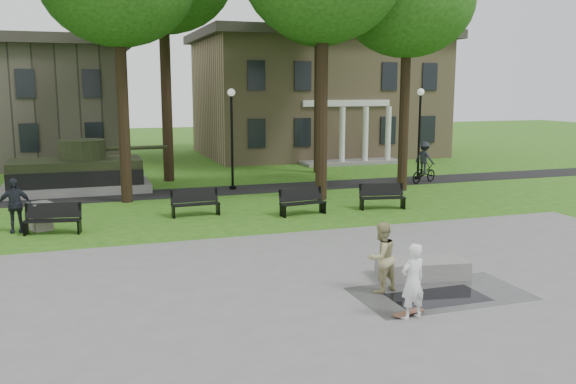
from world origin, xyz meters
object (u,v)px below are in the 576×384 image
(friend_watching, at_px, (381,257))
(park_bench_0, at_px, (52,218))
(cyclist, at_px, (424,166))
(trash_bin, at_px, (41,216))
(concrete_block, at_px, (422,268))
(skateboarder, at_px, (413,281))

(friend_watching, height_order, park_bench_0, friend_watching)
(cyclist, distance_m, trash_bin, 18.49)
(friend_watching, xyz_separation_m, cyclist, (9.84, 14.44, 0.00))
(concrete_block, bearing_deg, trash_bin, 137.29)
(skateboarder, xyz_separation_m, trash_bin, (-7.77, 11.16, -0.34))
(skateboarder, relative_size, friend_watching, 0.97)
(cyclist, distance_m, park_bench_0, 18.30)
(concrete_block, relative_size, friend_watching, 1.32)
(skateboarder, xyz_separation_m, cyclist, (10.02, 16.19, 0.03))
(concrete_block, xyz_separation_m, cyclist, (8.32, 13.77, 0.61))
(friend_watching, distance_m, trash_bin, 12.32)
(friend_watching, relative_size, park_bench_0, 0.90)
(concrete_block, distance_m, cyclist, 16.10)
(cyclist, xyz_separation_m, trash_bin, (-17.78, -5.04, -0.37))
(skateboarder, relative_size, park_bench_0, 0.87)
(park_bench_0, distance_m, trash_bin, 0.75)
(cyclist, bearing_deg, trash_bin, 81.16)
(cyclist, bearing_deg, skateboarder, 123.61)
(concrete_block, distance_m, park_bench_0, 12.16)
(concrete_block, distance_m, trash_bin, 12.88)
(friend_watching, bearing_deg, park_bench_0, -66.14)
(friend_watching, bearing_deg, skateboarder, 67.41)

